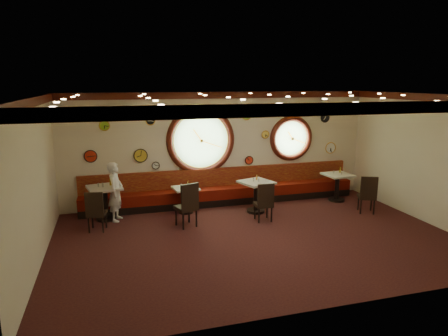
{
  "coord_description": "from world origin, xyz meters",
  "views": [
    {
      "loc": [
        -3.05,
        -7.99,
        3.5
      ],
      "look_at": [
        -0.54,
        0.8,
        1.5
      ],
      "focal_mm": 32.0,
      "sensor_mm": 36.0,
      "label": 1
    }
  ],
  "objects_px": {
    "table_a": "(105,199)",
    "condiment_c_bottle": "(257,177)",
    "condiment_d_bottle": "(340,170)",
    "chair_d": "(368,192)",
    "chair_c": "(265,200)",
    "condiment_c_pepper": "(259,180)",
    "table_d": "(337,184)",
    "chair_a": "(96,209)",
    "condiment_c_salt": "(253,180)",
    "condiment_b_bottle": "(188,184)",
    "chair_b": "(188,202)",
    "waiter": "(116,192)",
    "condiment_b_salt": "(181,185)",
    "condiment_b_pepper": "(188,186)",
    "table_b": "(186,197)",
    "condiment_d_pepper": "(342,173)",
    "table_c": "(256,193)",
    "condiment_a_salt": "(98,185)",
    "condiment_a_pepper": "(103,185)",
    "condiment_d_salt": "(334,172)",
    "condiment_a_bottle": "(110,182)"
  },
  "relations": [
    {
      "from": "table_a",
      "to": "condiment_c_bottle",
      "type": "bearing_deg",
      "value": -5.21
    },
    {
      "from": "condiment_d_bottle",
      "to": "chair_d",
      "type": "bearing_deg",
      "value": -90.29
    },
    {
      "from": "chair_c",
      "to": "condiment_c_pepper",
      "type": "relative_size",
      "value": 7.11
    },
    {
      "from": "table_d",
      "to": "chair_a",
      "type": "distance_m",
      "value": 6.85
    },
    {
      "from": "condiment_c_salt",
      "to": "condiment_b_bottle",
      "type": "height_order",
      "value": "condiment_c_salt"
    },
    {
      "from": "chair_a",
      "to": "condiment_d_bottle",
      "type": "bearing_deg",
      "value": 19.16
    },
    {
      "from": "chair_a",
      "to": "chair_b",
      "type": "relative_size",
      "value": 0.89
    },
    {
      "from": "chair_a",
      "to": "condiment_d_bottle",
      "type": "distance_m",
      "value": 7.03
    },
    {
      "from": "table_a",
      "to": "condiment_b_bottle",
      "type": "bearing_deg",
      "value": 0.8
    },
    {
      "from": "waiter",
      "to": "condiment_b_salt",
      "type": "bearing_deg",
      "value": -66.77
    },
    {
      "from": "condiment_c_salt",
      "to": "condiment_b_pepper",
      "type": "bearing_deg",
      "value": 166.0
    },
    {
      "from": "waiter",
      "to": "condiment_d_bottle",
      "type": "bearing_deg",
      "value": -72.2
    },
    {
      "from": "table_b",
      "to": "condiment_d_pepper",
      "type": "relative_size",
      "value": 8.16
    },
    {
      "from": "table_c",
      "to": "condiment_a_salt",
      "type": "xyz_separation_m",
      "value": [
        -4.07,
        0.52,
        0.38
      ]
    },
    {
      "from": "condiment_c_pepper",
      "to": "condiment_b_bottle",
      "type": "height_order",
      "value": "condiment_c_pepper"
    },
    {
      "from": "condiment_b_bottle",
      "to": "condiment_b_salt",
      "type": "bearing_deg",
      "value": 171.46
    },
    {
      "from": "condiment_a_pepper",
      "to": "chair_d",
      "type": "bearing_deg",
      "value": -11.47
    },
    {
      "from": "table_c",
      "to": "chair_d",
      "type": "relative_size",
      "value": 1.55
    },
    {
      "from": "condiment_b_bottle",
      "to": "condiment_d_pepper",
      "type": "bearing_deg",
      "value": -3.69
    },
    {
      "from": "condiment_b_bottle",
      "to": "condiment_d_bottle",
      "type": "bearing_deg",
      "value": -0.63
    },
    {
      "from": "chair_b",
      "to": "chair_c",
      "type": "bearing_deg",
      "value": -22.6
    },
    {
      "from": "table_d",
      "to": "condiment_d_bottle",
      "type": "bearing_deg",
      "value": 42.33
    },
    {
      "from": "table_b",
      "to": "table_d",
      "type": "bearing_deg",
      "value": -1.85
    },
    {
      "from": "table_d",
      "to": "condiment_b_bottle",
      "type": "bearing_deg",
      "value": 177.48
    },
    {
      "from": "condiment_c_salt",
      "to": "condiment_b_pepper",
      "type": "distance_m",
      "value": 1.77
    },
    {
      "from": "table_b",
      "to": "chair_b",
      "type": "distance_m",
      "value": 1.13
    },
    {
      "from": "chair_c",
      "to": "condiment_b_salt",
      "type": "height_order",
      "value": "chair_c"
    },
    {
      "from": "condiment_d_salt",
      "to": "chair_b",
      "type": "bearing_deg",
      "value": -166.89
    },
    {
      "from": "condiment_b_bottle",
      "to": "table_d",
      "type": "bearing_deg",
      "value": -2.52
    },
    {
      "from": "chair_a",
      "to": "condiment_a_pepper",
      "type": "distance_m",
      "value": 0.89
    },
    {
      "from": "condiment_c_salt",
      "to": "condiment_d_salt",
      "type": "height_order",
      "value": "condiment_c_salt"
    },
    {
      "from": "table_a",
      "to": "chair_a",
      "type": "bearing_deg",
      "value": -104.14
    },
    {
      "from": "waiter",
      "to": "condiment_d_pepper",
      "type": "bearing_deg",
      "value": -74.34
    },
    {
      "from": "table_a",
      "to": "chair_c",
      "type": "height_order",
      "value": "chair_c"
    },
    {
      "from": "condiment_b_bottle",
      "to": "condiment_a_bottle",
      "type": "bearing_deg",
      "value": 178.0
    },
    {
      "from": "condiment_a_bottle",
      "to": "waiter",
      "type": "xyz_separation_m",
      "value": [
        0.12,
        -0.24,
        -0.2
      ]
    },
    {
      "from": "table_a",
      "to": "condiment_a_pepper",
      "type": "xyz_separation_m",
      "value": [
        -0.03,
        -0.04,
        0.38
      ]
    },
    {
      "from": "chair_d",
      "to": "condiment_d_salt",
      "type": "xyz_separation_m",
      "value": [
        -0.22,
        1.36,
        0.27
      ]
    },
    {
      "from": "chair_c",
      "to": "table_a",
      "type": "bearing_deg",
      "value": 163.84
    },
    {
      "from": "condiment_b_pepper",
      "to": "condiment_c_pepper",
      "type": "relative_size",
      "value": 1.22
    },
    {
      "from": "condiment_a_salt",
      "to": "condiment_d_pepper",
      "type": "height_order",
      "value": "condiment_a_salt"
    },
    {
      "from": "chair_d",
      "to": "condiment_b_pepper",
      "type": "relative_size",
      "value": 5.98
    },
    {
      "from": "chair_c",
      "to": "condiment_a_salt",
      "type": "height_order",
      "value": "chair_c"
    },
    {
      "from": "chair_c",
      "to": "condiment_d_bottle",
      "type": "bearing_deg",
      "value": 25.27
    },
    {
      "from": "condiment_b_salt",
      "to": "condiment_c_bottle",
      "type": "xyz_separation_m",
      "value": [
        2.01,
        -0.42,
        0.17
      ]
    },
    {
      "from": "table_d",
      "to": "condiment_d_salt",
      "type": "xyz_separation_m",
      "value": [
        -0.07,
        0.11,
        0.35
      ]
    },
    {
      "from": "chair_b",
      "to": "condiment_b_salt",
      "type": "bearing_deg",
      "value": 69.37
    },
    {
      "from": "chair_a",
      "to": "chair_b",
      "type": "distance_m",
      "value": 2.16
    },
    {
      "from": "waiter",
      "to": "chair_a",
      "type": "bearing_deg",
      "value": 162.01
    },
    {
      "from": "table_d",
      "to": "chair_a",
      "type": "relative_size",
      "value": 1.34
    }
  ]
}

